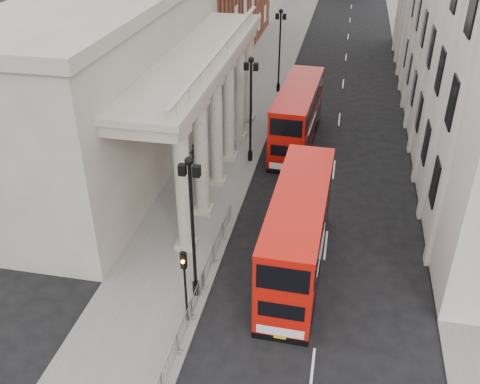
{
  "coord_description": "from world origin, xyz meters",
  "views": [
    {
      "loc": [
        6.09,
        -17.09,
        19.68
      ],
      "look_at": [
        0.61,
        9.99,
        3.18
      ],
      "focal_mm": 40.0,
      "sensor_mm": 36.0,
      "label": 1
    }
  ],
  "objects": [
    {
      "name": "ground",
      "position": [
        0.0,
        0.0,
        0.0
      ],
      "size": [
        260.0,
        260.0,
        0.0
      ],
      "primitive_type": "plane",
      "color": "black",
      "rests_on": "ground"
    },
    {
      "name": "sidewalk_west",
      "position": [
        -3.0,
        30.0,
        0.06
      ],
      "size": [
        6.0,
        140.0,
        0.12
      ],
      "primitive_type": "cube",
      "color": "slate",
      "rests_on": "ground"
    },
    {
      "name": "sidewalk_east",
      "position": [
        13.5,
        30.0,
        0.06
      ],
      "size": [
        3.0,
        140.0,
        0.12
      ],
      "primitive_type": "cube",
      "color": "slate",
      "rests_on": "ground"
    },
    {
      "name": "kerb",
      "position": [
        -0.05,
        30.0,
        0.07
      ],
      "size": [
        0.2,
        140.0,
        0.14
      ],
      "primitive_type": "cube",
      "color": "slate",
      "rests_on": "ground"
    },
    {
      "name": "portico_building",
      "position": [
        -10.5,
        18.0,
        6.0
      ],
      "size": [
        9.0,
        28.0,
        12.0
      ],
      "primitive_type": "cube",
      "color": "gray",
      "rests_on": "ground"
    },
    {
      "name": "lamp_post_south",
      "position": [
        -0.6,
        4.0,
        4.91
      ],
      "size": [
        1.05,
        0.44,
        8.32
      ],
      "color": "black",
      "rests_on": "sidewalk_west"
    },
    {
      "name": "lamp_post_mid",
      "position": [
        -0.6,
        20.0,
        4.91
      ],
      "size": [
        1.05,
        0.44,
        8.32
      ],
      "color": "black",
      "rests_on": "sidewalk_west"
    },
    {
      "name": "lamp_post_north",
      "position": [
        -0.6,
        36.0,
        4.91
      ],
      "size": [
        1.05,
        0.44,
        8.32
      ],
      "color": "black",
      "rests_on": "sidewalk_west"
    },
    {
      "name": "traffic_light",
      "position": [
        -0.5,
        1.98,
        3.11
      ],
      "size": [
        0.28,
        0.33,
        4.3
      ],
      "color": "black",
      "rests_on": "sidewalk_west"
    },
    {
      "name": "crowd_barriers",
      "position": [
        -0.35,
        2.23,
        0.67
      ],
      "size": [
        0.5,
        18.75,
        1.1
      ],
      "color": "gray",
      "rests_on": "sidewalk_west"
    },
    {
      "name": "bus_near",
      "position": [
        4.41,
        7.37,
        2.65
      ],
      "size": [
        3.09,
        11.79,
        5.06
      ],
      "rotation": [
        0.0,
        0.0,
        -0.02
      ],
      "color": "red",
      "rests_on": "ground"
    },
    {
      "name": "bus_far",
      "position": [
        2.6,
        24.03,
        2.59
      ],
      "size": [
        3.33,
        11.6,
        4.95
      ],
      "rotation": [
        0.0,
        0.0,
        -0.05
      ],
      "color": "#A80E07",
      "rests_on": "ground"
    },
    {
      "name": "pedestrian_a",
      "position": [
        -2.93,
        14.07,
        1.07
      ],
      "size": [
        0.69,
        0.46,
        1.89
      ],
      "primitive_type": "imported",
      "rotation": [
        0.0,
        0.0,
        0.01
      ],
      "color": "black",
      "rests_on": "sidewalk_west"
    },
    {
      "name": "pedestrian_b",
      "position": [
        -4.91,
        18.91,
        0.89
      ],
      "size": [
        0.88,
        0.76,
        1.53
      ],
      "primitive_type": "imported",
      "rotation": [
        0.0,
        0.0,
        3.42
      ],
      "color": "#2A2521",
      "rests_on": "sidewalk_west"
    },
    {
      "name": "pedestrian_c",
      "position": [
        -2.26,
        20.45,
        1.01
      ],
      "size": [
        0.97,
        0.74,
        1.79
      ],
      "primitive_type": "imported",
      "rotation": [
        0.0,
        0.0,
        6.49
      ],
      "color": "black",
      "rests_on": "sidewalk_west"
    }
  ]
}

